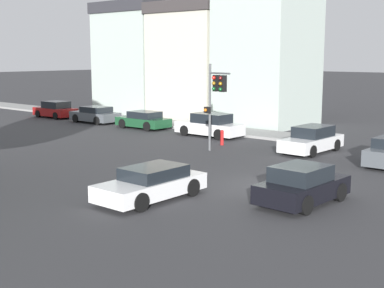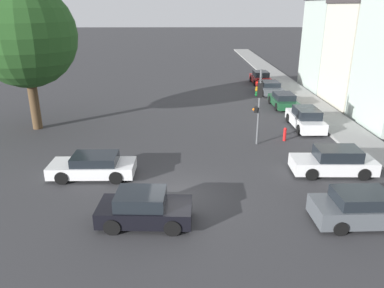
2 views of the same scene
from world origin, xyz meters
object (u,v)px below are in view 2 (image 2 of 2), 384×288
crossing_car_1 (93,166)px  parked_car_0 (305,119)px  crossing_car_0 (144,209)px  crossing_car_3 (363,208)px  parked_car_1 (283,100)px  street_tree (24,36)px  traffic_signal (259,96)px  fire_hydrant (285,134)px  parked_car_2 (270,88)px  parked_car_3 (260,78)px  crossing_car_2 (334,162)px

crossing_car_1 → parked_car_0: 16.02m
crossing_car_0 → crossing_car_1: size_ratio=0.89×
crossing_car_3 → parked_car_1: 19.14m
street_tree → parked_car_0: (19.88, -0.35, -5.91)m
traffic_signal → crossing_car_3: bearing=119.0°
crossing_car_1 → parked_car_0: parked_car_0 is taller
parked_car_1 → fire_hydrant: size_ratio=4.53×
crossing_car_3 → parked_car_2: bearing=85.7°
crossing_car_1 → parked_car_1: parked_car_1 is taller
crossing_car_1 → parked_car_3: parked_car_3 is taller
fire_hydrant → parked_car_1: bearing=76.7°
parked_car_0 → parked_car_1: size_ratio=1.12×
crossing_car_2 → fire_hydrant: (-1.31, 5.31, -0.20)m
traffic_signal → parked_car_0: (4.33, 3.82, -2.62)m
fire_hydrant → crossing_car_1: bearing=-154.7°
traffic_signal → crossing_car_1: (-9.45, -4.34, -2.74)m
parked_car_1 → fire_hydrant: bearing=166.0°
crossing_car_1 → parked_car_0: bearing=-149.2°
crossing_car_1 → parked_car_3: 28.77m
crossing_car_0 → parked_car_0: 16.60m
traffic_signal → crossing_car_3: 9.87m
parked_car_1 → parked_car_0: bearing=-179.8°
parked_car_0 → parked_car_2: (-0.17, 11.65, -0.10)m
parked_car_2 → street_tree: bearing=118.5°
crossing_car_2 → street_tree: bearing=-22.3°
street_tree → crossing_car_1: size_ratio=2.29×
parked_car_3 → fire_hydrant: parked_car_3 is taller
crossing_car_0 → crossing_car_3: 9.10m
street_tree → crossing_car_0: street_tree is taller
traffic_signal → crossing_car_1: bearing=36.5°
street_tree → fire_hydrant: size_ratio=11.11×
crossing_car_1 → parked_car_3: bearing=-118.2°
crossing_car_1 → parked_car_1: (13.69, 14.36, 0.01)m
parked_car_0 → parked_car_1: 6.20m
crossing_car_0 → fire_hydrant: bearing=52.8°
crossing_car_2 → crossing_car_3: crossing_car_2 is taller
traffic_signal → crossing_car_1: size_ratio=1.10×
parked_car_3 → fire_hydrant: 19.94m
parked_car_0 → crossing_car_2: bearing=173.7°
crossing_car_1 → crossing_car_3: 13.14m
crossing_car_3 → crossing_car_0: bearing=178.0°
parked_car_0 → street_tree: bearing=89.0°
street_tree → crossing_car_3: street_tree is taller
parked_car_2 → crossing_car_0: bearing=155.5°
parked_car_1 → fire_hydrant: parked_car_1 is taller
traffic_signal → parked_car_2: traffic_signal is taller
street_tree → parked_car_2: bearing=29.8°
crossing_car_0 → fire_hydrant: (8.43, 10.06, -0.19)m
crossing_car_0 → parked_car_2: size_ratio=0.93×
parked_car_0 → fire_hydrant: bearing=140.8°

